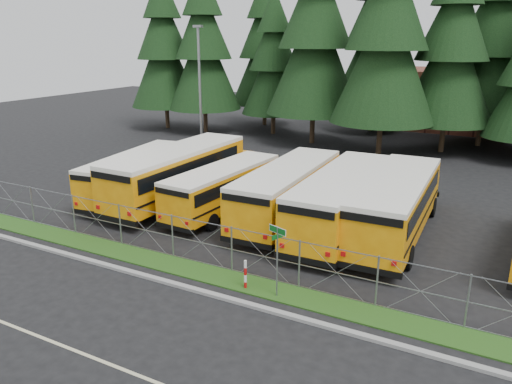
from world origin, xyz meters
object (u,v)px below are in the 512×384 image
bus_3 (227,189)px  light_standard (200,89)px  bus_2 (182,174)px  bus_4 (290,192)px  bus_5 (344,201)px  striped_bollard (245,275)px  street_sign (277,247)px  bus_6 (397,207)px  bus_1 (140,175)px

bus_3 → light_standard: light_standard is taller
bus_2 → bus_4: bearing=2.3°
bus_5 → striped_bollard: size_ratio=9.68×
street_sign → striped_bollard: street_sign is taller
bus_4 → light_standard: size_ratio=1.11×
bus_6 → bus_5: bearing=-172.6°
bus_5 → street_sign: 7.66m
bus_2 → bus_6: size_ratio=1.05×
bus_1 → bus_2: bus_2 is taller
bus_5 → light_standard: light_standard is taller
bus_1 → bus_2: (2.68, 0.57, 0.25)m
bus_1 → bus_4: bus_4 is taller
street_sign → light_standard: size_ratio=0.28×
bus_5 → bus_4: bearing=172.8°
bus_3 → striped_bollard: bus_3 is taller
bus_3 → bus_4: 3.64m
bus_6 → street_sign: (-2.49, -8.04, 0.50)m
bus_3 → bus_4: bus_4 is taller
bus_4 → light_standard: 15.27m
bus_2 → bus_6: 12.43m
bus_2 → street_sign: 12.63m
striped_bollard → bus_2: bearing=137.8°
striped_bollard → bus_1: bearing=147.4°
bus_4 → light_standard: light_standard is taller
bus_3 → bus_5: bus_5 is taller
bus_6 → striped_bollard: bearing=-117.2°
bus_3 → striped_bollard: 9.17m
bus_6 → striped_bollard: 8.97m
bus_1 → light_standard: size_ratio=1.01×
bus_3 → striped_bollard: bearing=-50.9°
bus_6 → striped_bollard: bus_6 is taller
bus_4 → bus_2: bearing=179.5°
bus_1 → striped_bollard: bearing=-40.1°
bus_2 → bus_4: 6.90m
bus_3 → bus_4: (3.60, 0.52, 0.18)m
bus_1 → light_standard: bearing=94.8°
striped_bollard → light_standard: size_ratio=0.12×
bus_4 → bus_6: 5.54m
bus_2 → bus_3: bus_2 is taller
bus_2 → bus_3: (3.29, -0.35, -0.31)m
bus_1 → bus_6: 15.13m
bus_5 → striped_bollard: bus_5 is taller
bus_1 → bus_2: 2.75m
bus_1 → street_sign: 14.55m
street_sign → light_standard: 22.70m
bus_2 → striped_bollard: (8.61, -7.80, -1.00)m
bus_3 → bus_6: size_ratio=0.84×
bus_6 → bus_1: bearing=-178.6°
bus_1 → bus_6: bus_6 is taller
bus_1 → light_standard: 10.78m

